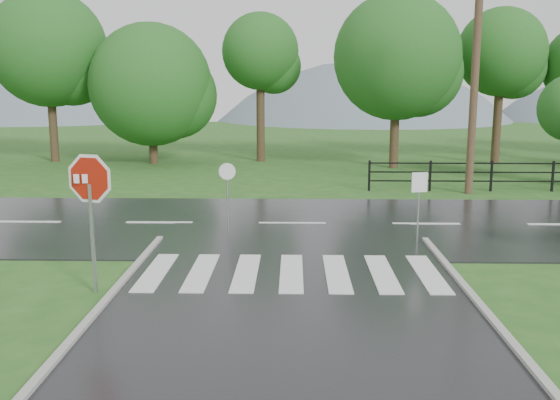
{
  "coord_description": "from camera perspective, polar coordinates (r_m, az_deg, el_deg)",
  "views": [
    {
      "loc": [
        0.04,
        -8.21,
        4.18
      ],
      "look_at": [
        -0.28,
        6.0,
        1.5
      ],
      "focal_mm": 40.0,
      "sensor_mm": 36.0,
      "label": 1
    }
  ],
  "objects": [
    {
      "name": "main_road",
      "position": [
        18.68,
        1.12,
        -2.26
      ],
      "size": [
        90.0,
        8.0,
        0.04
      ],
      "primitive_type": "cube",
      "color": "black",
      "rests_on": "ground"
    },
    {
      "name": "crosswalk",
      "position": [
        13.84,
        1.05,
        -6.64
      ],
      "size": [
        6.5,
        2.8,
        0.02
      ],
      "color": "silver",
      "rests_on": "ground"
    },
    {
      "name": "reg_sign_small",
      "position": [
        16.53,
        12.6,
        0.65
      ],
      "size": [
        0.42,
        0.1,
        1.91
      ],
      "color": "#939399",
      "rests_on": "ground"
    },
    {
      "name": "hills",
      "position": [
        75.9,
        3.85,
        -4.42
      ],
      "size": [
        102.0,
        48.0,
        48.0
      ],
      "color": "slate",
      "rests_on": "ground"
    },
    {
      "name": "treeline",
      "position": [
        32.5,
        2.96,
        3.26
      ],
      "size": [
        83.2,
        5.2,
        10.0
      ],
      "color": "#1C581B",
      "rests_on": "ground"
    },
    {
      "name": "stop_sign",
      "position": [
        12.79,
        -16.97,
        0.7
      ],
      "size": [
        1.28,
        0.4,
        3.0
      ],
      "color": "#939399",
      "rests_on": "ground"
    },
    {
      "name": "ground",
      "position": [
        9.21,
        0.92,
        -16.3
      ],
      "size": [
        120.0,
        120.0,
        0.0
      ],
      "primitive_type": "plane",
      "color": "#295B1E",
      "rests_on": "ground"
    },
    {
      "name": "fence_west",
      "position": [
        25.64,
        18.77,
        2.35
      ],
      "size": [
        9.58,
        0.08,
        1.2
      ],
      "color": "black",
      "rests_on": "ground"
    },
    {
      "name": "utility_pole_east",
      "position": [
        24.65,
        17.41,
        10.91
      ],
      "size": [
        1.57,
        0.29,
        8.83
      ],
      "color": "#473523",
      "rests_on": "ground"
    },
    {
      "name": "reg_sign_round",
      "position": [
        17.37,
        -4.82,
        1.06
      ],
      "size": [
        0.47,
        0.06,
        2.0
      ],
      "color": "#939399",
      "rests_on": "ground"
    }
  ]
}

